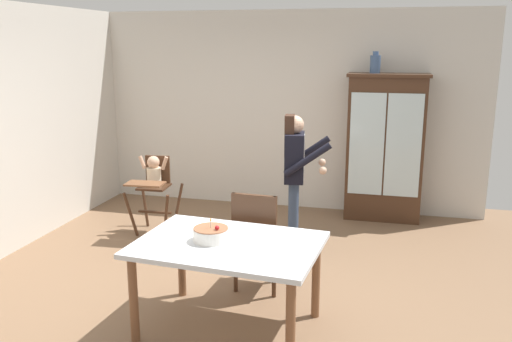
{
  "coord_description": "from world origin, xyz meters",
  "views": [
    {
      "loc": [
        1.36,
        -4.61,
        2.26
      ],
      "look_at": [
        0.04,
        0.7,
        0.95
      ],
      "focal_mm": 37.49,
      "sensor_mm": 36.0,
      "label": 1
    }
  ],
  "objects": [
    {
      "name": "wall_back",
      "position": [
        0.0,
        2.63,
        1.35
      ],
      "size": [
        5.32,
        0.06,
        2.7
      ],
      "primitive_type": "cube",
      "color": "beige",
      "rests_on": "ground_plane"
    },
    {
      "name": "dining_table",
      "position": [
        0.19,
        -0.84,
        0.65
      ],
      "size": [
        1.5,
        1.11,
        0.74
      ],
      "color": "silver",
      "rests_on": "ground_plane"
    },
    {
      "name": "birthday_cake",
      "position": [
        0.05,
        -0.84,
        0.79
      ],
      "size": [
        0.28,
        0.28,
        0.19
      ],
      "color": "white",
      "rests_on": "dining_table"
    },
    {
      "name": "china_cabinet",
      "position": [
        1.34,
        2.37,
        0.95
      ],
      "size": [
        1.02,
        0.48,
        1.89
      ],
      "color": "#422819",
      "rests_on": "ground_plane"
    },
    {
      "name": "dining_chair_far_side",
      "position": [
        0.25,
        -0.12,
        0.56
      ],
      "size": [
        0.47,
        0.47,
        0.96
      ],
      "rotation": [
        0.0,
        0.0,
        3.08
      ],
      "color": "#422819",
      "rests_on": "ground_plane"
    },
    {
      "name": "ceramic_vase",
      "position": [
        1.16,
        2.37,
        2.01
      ],
      "size": [
        0.13,
        0.13,
        0.27
      ],
      "color": "#3D567F",
      "rests_on": "china_cabinet"
    },
    {
      "name": "ground_plane",
      "position": [
        0.0,
        0.0,
        0.0
      ],
      "size": [
        6.24,
        6.24,
        0.0
      ],
      "primitive_type": "plane",
      "color": "brown"
    },
    {
      "name": "high_chair_with_toddler",
      "position": [
        -1.35,
        1.15,
        0.65
      ],
      "size": [
        0.61,
        0.71,
        0.95
      ],
      "rotation": [
        0.0,
        0.0,
        0.06
      ],
      "color": "#422819",
      "rests_on": "ground_plane"
    },
    {
      "name": "adult_person",
      "position": [
        0.42,
        0.89,
        0.97
      ],
      "size": [
        0.55,
        0.54,
        1.53
      ],
      "rotation": [
        0.0,
        0.0,
        1.71
      ],
      "color": "#33425B",
      "rests_on": "ground_plane"
    }
  ]
}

